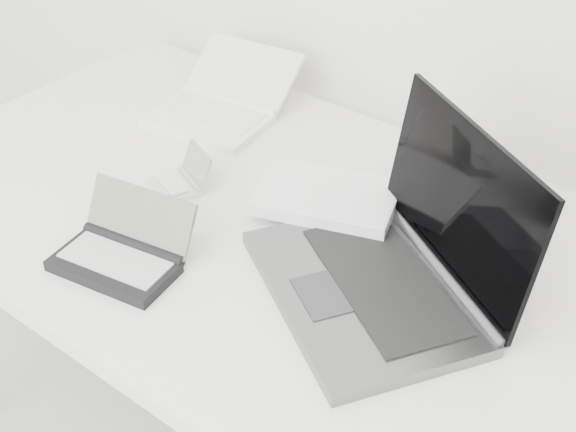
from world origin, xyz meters
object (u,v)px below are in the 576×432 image
Objects in this scene: desk at (317,264)px; palmtop_charcoal at (122,253)px; laptop_large at (375,247)px; netbook_open_white at (219,106)px.

palmtop_charcoal is (-0.20, -0.23, 0.07)m from desk.
laptop_large reaches higher than netbook_open_white.
palmtop_charcoal reaches higher than desk.
laptop_large is 0.39m from palmtop_charcoal.
netbook_open_white is 1.44× the size of palmtop_charcoal.
desk is 0.14m from laptop_large.
netbook_open_white is at bearing 152.61° from desk.
netbook_open_white reaches higher than palmtop_charcoal.
desk is 0.32m from palmtop_charcoal.
desk is at bearing -35.92° from netbook_open_white.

